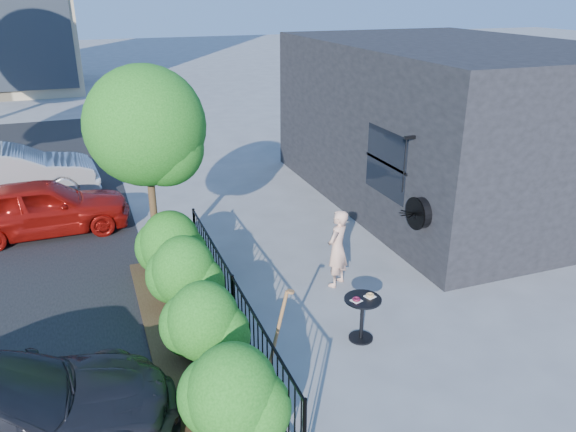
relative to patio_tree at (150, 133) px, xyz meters
name	(u,v)px	position (x,y,z in m)	size (l,w,h in m)	color
ground	(320,318)	(2.24, -2.76, -2.76)	(120.00, 120.00, 0.00)	gray
shop_building	(448,122)	(7.73, 1.74, -0.76)	(6.22, 9.00, 4.00)	black
fence	(234,305)	(0.74, -2.76, -2.20)	(0.05, 6.05, 1.10)	black
planting_bed	(192,342)	(0.04, -2.76, -2.72)	(1.30, 6.00, 0.08)	#382616
shrubs	(194,301)	(0.14, -2.66, -2.06)	(1.10, 5.60, 1.24)	#1B5D15
patio_tree	(150,133)	(0.00, 0.00, 0.00)	(2.20, 2.20, 3.94)	#3F2B19
cafe_table	(362,311)	(2.60, -3.55, -2.25)	(0.59, 0.59, 0.79)	black
woman	(337,248)	(2.99, -1.78, -2.02)	(0.55, 0.36, 1.50)	#E1AA91
shovel	(275,343)	(0.98, -4.04, -2.12)	(0.49, 0.19, 1.46)	brown
car_red	(42,207)	(-2.22, 2.70, -2.13)	(1.50, 3.74, 1.27)	#A3130D
car_silver	(8,174)	(-3.12, 5.30, -2.03)	(1.54, 4.43, 1.46)	#B6B6BB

